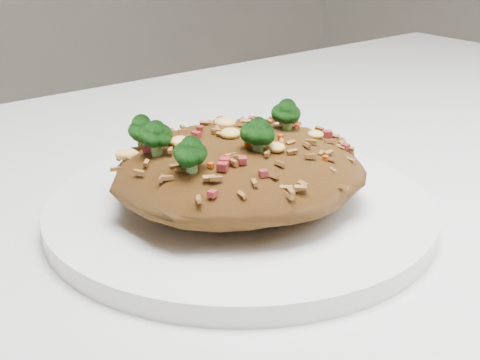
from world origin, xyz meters
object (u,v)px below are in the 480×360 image
object	(u,v)px
plate	(240,209)
fork	(246,160)
fried_rice	(239,159)
dining_table	(342,282)

from	to	relation	value
plate	fork	xyz separation A→B (m)	(0.05, 0.05, 0.01)
fried_rice	fork	bearing A→B (deg)	47.22
dining_table	fork	xyz separation A→B (m)	(-0.06, 0.06, 0.11)
dining_table	fried_rice	size ratio (longest dim) A/B	6.74
dining_table	plate	xyz separation A→B (m)	(-0.11, 0.00, 0.10)
fork	plate	bearing A→B (deg)	-126.55
plate	fork	size ratio (longest dim) A/B	1.66
dining_table	fried_rice	distance (m)	0.17
dining_table	fried_rice	world-z (taller)	fried_rice
dining_table	plate	distance (m)	0.15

